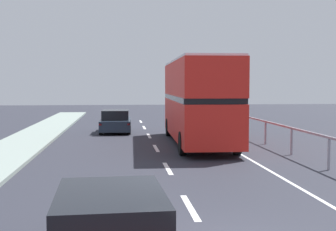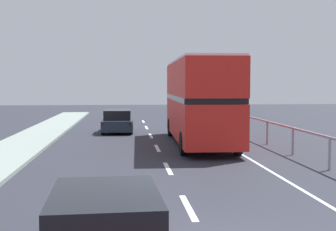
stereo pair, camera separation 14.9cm
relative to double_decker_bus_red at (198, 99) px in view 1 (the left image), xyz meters
name	(u,v)px [view 1 (the left image)]	position (x,y,z in m)	size (l,w,h in m)	color
lane_paint_markings	(223,165)	(-0.06, -5.99, -2.23)	(3.59, 46.00, 0.01)	silver
bridge_side_railing	(309,137)	(3.35, -5.65, -1.29)	(0.10, 42.00, 1.17)	#948E99
double_decker_bus_red	(198,99)	(0.00, 0.00, 0.00)	(2.81, 10.42, 4.17)	red
sedan_car_ahead	(116,122)	(-4.11, 6.13, -1.57)	(1.94, 4.07, 1.40)	#1E2A38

